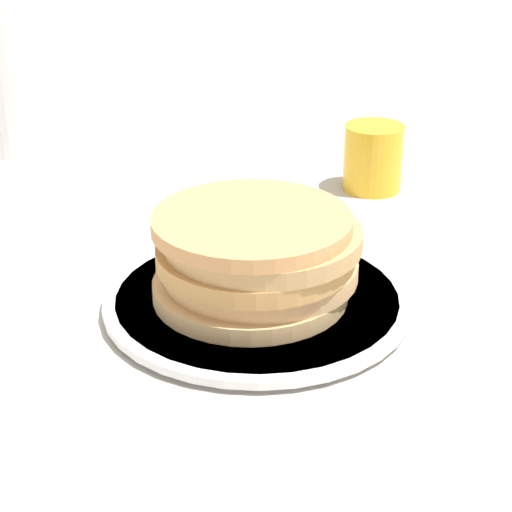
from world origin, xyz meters
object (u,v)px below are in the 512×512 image
(pancake_stack, at_px, (256,254))
(juice_glass, at_px, (373,158))
(plate, at_px, (256,297))
(water_bottle_near, at_px, (5,88))

(pancake_stack, bearing_deg, juice_glass, -128.03)
(plate, xyz_separation_m, water_bottle_near, (0.21, -0.36, 0.10))
(pancake_stack, xyz_separation_m, water_bottle_near, (0.21, -0.36, 0.06))
(plate, height_order, water_bottle_near, water_bottle_near)
(plate, relative_size, water_bottle_near, 1.13)
(plate, distance_m, water_bottle_near, 0.43)
(juice_glass, height_order, water_bottle_near, water_bottle_near)
(pancake_stack, height_order, juice_glass, pancake_stack)
(water_bottle_near, bearing_deg, plate, 120.96)
(juice_glass, bearing_deg, pancake_stack, 51.97)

